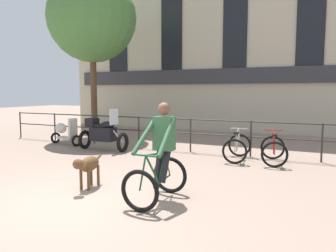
{
  "coord_description": "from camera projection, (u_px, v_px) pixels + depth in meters",
  "views": [
    {
      "loc": [
        3.69,
        -4.34,
        1.89
      ],
      "look_at": [
        0.31,
        2.86,
        1.05
      ],
      "focal_mm": 35.0,
      "sensor_mm": 36.0,
      "label": 1
    }
  ],
  "objects": [
    {
      "name": "ground_plane",
      "position": [
        82.0,
        201.0,
        5.66
      ],
      "size": [
        60.0,
        60.0,
        0.0
      ],
      "primitive_type": "plane",
      "color": "gray"
    },
    {
      "name": "dog",
      "position": [
        88.0,
        165.0,
        6.38
      ],
      "size": [
        0.33,
        0.99,
        0.65
      ],
      "rotation": [
        0.0,
        0.0,
        0.13
      ],
      "color": "brown",
      "rests_on": "ground_plane"
    },
    {
      "name": "tree_canalside_left",
      "position": [
        92.0,
        18.0,
        13.47
      ],
      "size": [
        3.64,
        3.64,
        6.74
      ],
      "color": "brown",
      "rests_on": "ground_plane"
    },
    {
      "name": "parked_scooter",
      "position": [
        65.0,
        132.0,
        11.64
      ],
      "size": [
        1.33,
        0.65,
        0.96
      ],
      "rotation": [
        0.0,
        0.0,
        1.37
      ],
      "color": "black",
      "rests_on": "ground_plane"
    },
    {
      "name": "parked_motorcycle",
      "position": [
        103.0,
        133.0,
        10.49
      ],
      "size": [
        1.59,
        0.65,
        1.35
      ],
      "rotation": [
        0.0,
        0.0,
        1.59
      ],
      "color": "black",
      "rests_on": "ground_plane"
    },
    {
      "name": "parked_bicycle_mid_left",
      "position": [
        274.0,
        150.0,
        8.62
      ],
      "size": [
        0.84,
        1.21,
        0.86
      ],
      "rotation": [
        0.0,
        0.0,
        3.31
      ],
      "color": "black",
      "rests_on": "ground_plane"
    },
    {
      "name": "canal_railing",
      "position": [
        191.0,
        129.0,
        10.27
      ],
      "size": [
        15.05,
        0.05,
        1.05
      ],
      "color": "#2D2B28",
      "rests_on": "ground_plane"
    },
    {
      "name": "building_facade",
      "position": [
        237.0,
        13.0,
        14.98
      ],
      "size": [
        18.0,
        0.72,
        11.0
      ],
      "color": "#BCB299",
      "rests_on": "ground_plane"
    },
    {
      "name": "cyclist_with_bike",
      "position": [
        160.0,
        157.0,
        5.69
      ],
      "size": [
        0.7,
        1.18,
        1.7
      ],
      "rotation": [
        0.0,
        0.0,
        -0.01
      ],
      "color": "black",
      "rests_on": "ground_plane"
    },
    {
      "name": "parked_bicycle_near_lamp",
      "position": [
        237.0,
        147.0,
        9.02
      ],
      "size": [
        0.77,
        1.17,
        0.86
      ],
      "rotation": [
        0.0,
        0.0,
        3.24
      ],
      "color": "black",
      "rests_on": "ground_plane"
    }
  ]
}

